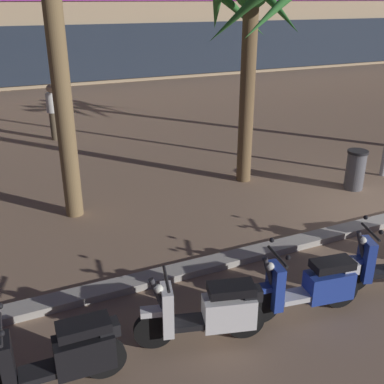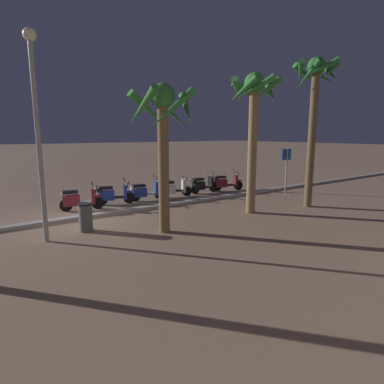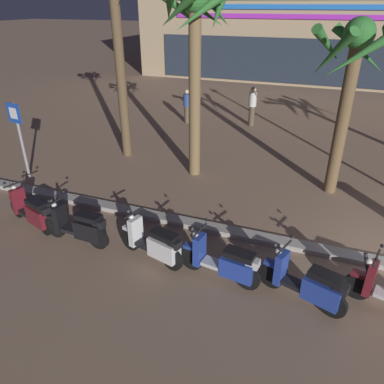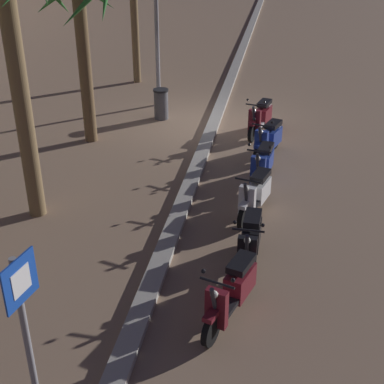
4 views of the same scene
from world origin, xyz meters
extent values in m
plane|color=#93755B|center=(0.00, 0.00, 0.00)|extent=(200.00, 200.00, 0.00)
cube|color=#ADA89E|center=(0.00, -0.19, 0.06)|extent=(60.00, 0.36, 0.12)
cylinder|color=black|center=(-9.43, -1.41, 0.26)|extent=(0.53, 0.25, 0.52)
cylinder|color=black|center=(-8.19, -1.81, 0.26)|extent=(0.53, 0.25, 0.52)
cube|color=black|center=(-8.86, -1.59, 0.32)|extent=(0.66, 0.45, 0.08)
cube|color=maroon|center=(-8.40, -1.74, 0.44)|extent=(0.75, 0.51, 0.45)
cube|color=black|center=(-8.38, -1.75, 0.80)|extent=(0.66, 0.47, 0.12)
cube|color=maroon|center=(-9.26, -1.46, 0.55)|extent=(0.24, 0.37, 0.66)
cube|color=maroon|center=(-9.43, -1.41, 0.55)|extent=(0.35, 0.25, 0.08)
cylinder|color=#333338|center=(-9.34, -1.44, 0.70)|extent=(0.29, 0.15, 0.69)
cylinder|color=black|center=(-9.26, -1.46, 1.02)|extent=(0.21, 0.55, 0.04)
sphere|color=white|center=(-9.36, -1.43, 0.88)|extent=(0.12, 0.12, 0.12)
cube|color=black|center=(-8.11, -1.83, 0.70)|extent=(0.29, 0.26, 0.16)
sphere|color=black|center=(-9.32, -1.70, 1.14)|extent=(0.07, 0.07, 0.07)
sphere|color=black|center=(-9.17, -1.24, 1.14)|extent=(0.07, 0.07, 0.07)
cylinder|color=black|center=(-7.89, -1.79, 0.26)|extent=(0.52, 0.12, 0.52)
cylinder|color=black|center=(-6.67, -1.83, 0.26)|extent=(0.52, 0.12, 0.52)
cube|color=black|center=(-7.33, -1.81, 0.32)|extent=(0.61, 0.30, 0.08)
cube|color=black|center=(-6.89, -1.83, 0.43)|extent=(0.69, 0.34, 0.44)
cube|color=black|center=(-6.87, -1.83, 0.78)|extent=(0.61, 0.32, 0.12)
cube|color=black|center=(-7.71, -1.80, 0.55)|extent=(0.15, 0.34, 0.66)
cube|color=black|center=(-7.89, -1.79, 0.55)|extent=(0.33, 0.17, 0.08)
cylinder|color=#333338|center=(-7.79, -1.80, 0.70)|extent=(0.29, 0.08, 0.69)
cylinder|color=black|center=(-7.71, -1.80, 1.02)|extent=(0.06, 0.56, 0.04)
sphere|color=white|center=(-7.81, -1.80, 0.88)|extent=(0.12, 0.12, 0.12)
cube|color=black|center=(-6.59, -1.84, 0.68)|extent=(0.25, 0.21, 0.16)
sphere|color=black|center=(-7.70, -2.04, 1.14)|extent=(0.07, 0.07, 0.07)
sphere|color=black|center=(-7.68, -1.56, 1.14)|extent=(0.07, 0.07, 0.07)
cylinder|color=black|center=(-5.96, -1.60, 0.26)|extent=(0.53, 0.23, 0.52)
cylinder|color=black|center=(-4.80, -1.92, 0.26)|extent=(0.53, 0.23, 0.52)
cube|color=black|center=(-5.43, -1.74, 0.32)|extent=(0.65, 0.43, 0.08)
cube|color=white|center=(-5.01, -1.86, 0.43)|extent=(0.74, 0.49, 0.43)
cube|color=black|center=(-4.99, -1.86, 0.78)|extent=(0.66, 0.45, 0.12)
cube|color=white|center=(-5.79, -1.65, 0.55)|extent=(0.22, 0.36, 0.66)
cube|color=white|center=(-5.96, -1.60, 0.55)|extent=(0.35, 0.24, 0.08)
cylinder|color=#333338|center=(-5.87, -1.63, 0.70)|extent=(0.29, 0.14, 0.69)
cylinder|color=black|center=(-5.79, -1.65, 1.02)|extent=(0.19, 0.55, 0.04)
sphere|color=white|center=(-5.89, -1.62, 0.88)|extent=(0.12, 0.12, 0.12)
cube|color=black|center=(-4.72, -1.94, 0.68)|extent=(0.28, 0.26, 0.16)
cylinder|color=black|center=(-4.42, -1.75, 0.26)|extent=(0.53, 0.17, 0.52)
cylinder|color=black|center=(-3.19, -1.93, 0.26)|extent=(0.53, 0.17, 0.52)
cube|color=silver|center=(-3.85, -1.83, 0.32)|extent=(0.63, 0.36, 0.08)
cube|color=#233D9E|center=(-3.40, -1.90, 0.41)|extent=(0.72, 0.42, 0.42)
cube|color=black|center=(-3.38, -1.90, 0.75)|extent=(0.64, 0.38, 0.12)
cube|color=#233D9E|center=(-4.24, -1.77, 0.55)|extent=(0.19, 0.36, 0.66)
cube|color=#233D9E|center=(-4.42, -1.75, 0.55)|extent=(0.34, 0.20, 0.08)
cylinder|color=#333338|center=(-4.32, -1.76, 0.70)|extent=(0.29, 0.11, 0.69)
cylinder|color=black|center=(-4.24, -1.77, 1.02)|extent=(0.12, 0.56, 0.04)
sphere|color=white|center=(-4.34, -1.76, 0.88)|extent=(0.12, 0.12, 0.12)
cube|color=silver|center=(-3.11, -1.94, 0.65)|extent=(0.27, 0.23, 0.16)
sphere|color=black|center=(-4.26, -2.01, 1.14)|extent=(0.07, 0.07, 0.07)
sphere|color=black|center=(-4.19, -1.54, 1.14)|extent=(0.07, 0.07, 0.07)
cylinder|color=black|center=(-2.76, -1.70, 0.26)|extent=(0.53, 0.26, 0.52)
cylinder|color=black|center=(-1.61, -2.08, 0.26)|extent=(0.53, 0.26, 0.52)
cube|color=black|center=(-2.23, -1.88, 0.32)|extent=(0.66, 0.45, 0.08)
cube|color=#233D9E|center=(-1.81, -2.01, 0.43)|extent=(0.75, 0.52, 0.44)
cube|color=black|center=(-1.80, -2.02, 0.78)|extent=(0.66, 0.47, 0.12)
cube|color=#233D9E|center=(-2.59, -1.76, 0.55)|extent=(0.24, 0.37, 0.66)
cube|color=#233D9E|center=(-2.76, -1.70, 0.55)|extent=(0.35, 0.25, 0.08)
cylinder|color=#333338|center=(-2.67, -1.73, 0.70)|extent=(0.29, 0.16, 0.69)
cylinder|color=black|center=(-2.59, -1.76, 1.02)|extent=(0.21, 0.54, 0.04)
sphere|color=white|center=(-2.69, -1.72, 0.88)|extent=(0.12, 0.12, 0.12)
cube|color=black|center=(-1.53, -2.11, 0.68)|extent=(0.29, 0.27, 0.16)
sphere|color=black|center=(-2.65, -1.99, 1.14)|extent=(0.07, 0.07, 0.07)
sphere|color=black|center=(-2.50, -1.53, 1.14)|extent=(0.07, 0.07, 0.07)
cylinder|color=black|center=(-1.19, -1.43, 0.26)|extent=(0.53, 0.22, 0.52)
cylinder|color=black|center=(0.06, -1.74, 0.26)|extent=(0.53, 0.22, 0.52)
cube|color=silver|center=(-0.62, -1.57, 0.32)|extent=(0.65, 0.42, 0.08)
cube|color=maroon|center=(-0.16, -1.69, 0.44)|extent=(0.74, 0.48, 0.45)
cube|color=black|center=(-0.14, -1.69, 0.81)|extent=(0.65, 0.44, 0.12)
cube|color=maroon|center=(-1.02, -1.47, 0.55)|extent=(0.22, 0.36, 0.66)
cube|color=maroon|center=(-1.19, -1.43, 0.55)|extent=(0.35, 0.23, 0.08)
cylinder|color=#333338|center=(-1.09, -1.45, 0.70)|extent=(0.29, 0.14, 0.69)
cylinder|color=black|center=(-1.02, -1.47, 1.02)|extent=(0.17, 0.55, 0.04)
sphere|color=white|center=(-1.11, -1.45, 0.88)|extent=(0.12, 0.12, 0.12)
cube|color=silver|center=(0.13, -1.76, 0.71)|extent=(0.28, 0.25, 0.16)
sphere|color=black|center=(-1.06, -1.71, 1.14)|extent=(0.07, 0.07, 0.07)
sphere|color=black|center=(-0.94, -1.25, 1.14)|extent=(0.07, 0.07, 0.07)
cylinder|color=#939399|center=(-11.02, 0.68, 1.20)|extent=(0.09, 0.09, 2.40)
cube|color=#1947B7|center=(-11.03, 0.63, 2.10)|extent=(0.59, 0.13, 0.60)
cube|color=white|center=(-11.03, 0.61, 2.10)|extent=(0.33, 0.07, 0.33)
cylinder|color=brown|center=(-9.01, 3.52, 2.99)|extent=(0.33, 0.33, 5.98)
sphere|color=#286B2D|center=(-9.01, 3.52, 5.98)|extent=(0.72, 0.72, 0.72)
cone|color=#286B2D|center=(-8.50, 3.53, 5.59)|extent=(0.29, 1.21, 1.17)
cone|color=#286B2D|center=(-8.64, 4.04, 5.78)|extent=(1.29, 1.03, 0.86)
cone|color=#286B2D|center=(-9.11, 4.10, 5.69)|extent=(1.35, 0.50, 1.02)
cone|color=#286B2D|center=(-9.52, 3.84, 5.71)|extent=(0.95, 1.29, 0.98)
cone|color=#286B2D|center=(-9.57, 3.37, 5.68)|extent=(0.63, 1.34, 1.02)
cone|color=#286B2D|center=(-9.15, 2.93, 5.74)|extent=(1.39, 0.59, 0.93)
cone|color=#286B2D|center=(-8.62, 3.04, 5.75)|extent=(1.24, 1.08, 0.92)
cylinder|color=olive|center=(-6.10, 2.86, 2.56)|extent=(0.36, 0.36, 5.13)
sphere|color=#337A33|center=(-6.10, 2.86, 5.13)|extent=(0.79, 0.79, 0.79)
cone|color=#337A33|center=(-5.46, 2.92, 4.83)|extent=(0.41, 1.46, 1.03)
cone|color=#337A33|center=(-5.65, 3.34, 4.85)|extent=(1.26, 1.19, 0.99)
cone|color=#337A33|center=(-6.15, 3.50, 4.83)|extent=(1.46, 0.38, 1.04)
cone|color=#337A33|center=(-6.61, 3.23, 4.80)|extent=(1.05, 1.31, 1.08)
cone|color=#337A33|center=(-6.72, 2.55, 4.92)|extent=(0.93, 1.46, 0.88)
cone|color=#337A33|center=(-6.37, 2.27, 4.83)|extent=(1.43, 0.85, 1.03)
cone|color=#337A33|center=(-5.76, 2.33, 4.81)|extent=(1.34, 1.00, 1.08)
cylinder|color=brown|center=(-1.87, 3.10, 2.18)|extent=(0.35, 0.35, 4.36)
sphere|color=#337A33|center=(-1.87, 3.10, 4.36)|extent=(0.77, 0.77, 0.77)
cone|color=#337A33|center=(-1.13, 3.16, 3.99)|extent=(0.42, 1.65, 1.19)
cone|color=#337A33|center=(-1.78, 3.79, 3.92)|extent=(1.58, 0.47, 1.31)
cone|color=#337A33|center=(-2.55, 3.41, 4.00)|extent=(0.94, 1.62, 1.16)
cone|color=#337A33|center=(-2.40, 2.69, 3.90)|extent=(1.15, 1.38, 1.35)
cone|color=#337A33|center=(-1.78, 2.39, 3.95)|extent=(1.62, 0.47, 1.26)
cylinder|color=#56565B|center=(0.23, 1.52, 0.45)|extent=(0.44, 0.44, 0.90)
cylinder|color=black|center=(0.23, 1.52, 0.92)|extent=(0.48, 0.48, 0.06)
cylinder|color=#939399|center=(1.54, 1.89, 2.84)|extent=(0.14, 0.14, 5.67)
sphere|color=beige|center=(1.54, 1.89, 5.85)|extent=(0.36, 0.36, 0.36)
camera|label=1|loc=(-7.49, -6.13, 4.20)|focal=42.99mm
camera|label=2|loc=(3.32, 12.03, 3.21)|focal=30.12mm
camera|label=3|loc=(-2.19, -7.54, 5.05)|focal=34.39mm
camera|label=4|loc=(-15.73, -2.19, 5.93)|focal=51.15mm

